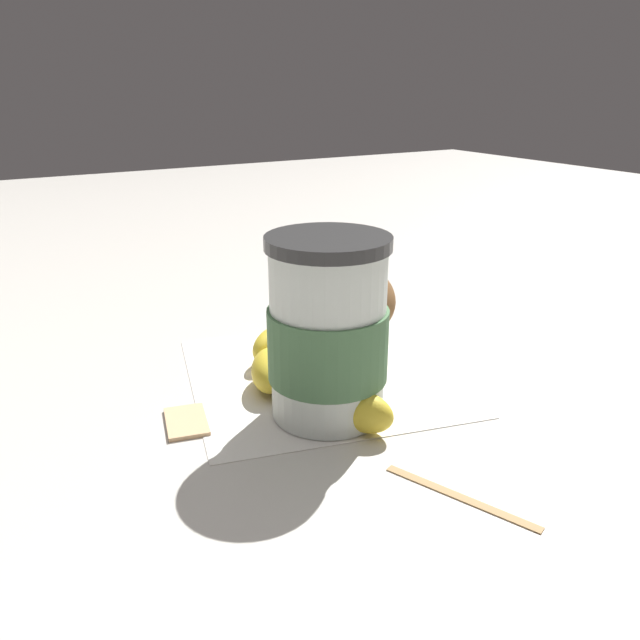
% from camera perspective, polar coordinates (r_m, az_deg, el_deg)
% --- Properties ---
extents(ground_plane, '(3.00, 3.00, 0.00)m').
position_cam_1_polar(ground_plane, '(0.58, 0.00, -5.13)').
color(ground_plane, beige).
extents(paper_napkin, '(0.28, 0.28, 0.00)m').
position_cam_1_polar(paper_napkin, '(0.58, 0.00, -5.06)').
color(paper_napkin, white).
rests_on(paper_napkin, ground_plane).
extents(coffee_cup, '(0.10, 0.10, 0.15)m').
position_cam_1_polar(coffee_cup, '(0.49, 0.72, -1.14)').
color(coffee_cup, silver).
rests_on(coffee_cup, paper_napkin).
extents(muffin, '(0.09, 0.09, 0.10)m').
position_cam_1_polar(muffin, '(0.57, 2.49, 0.66)').
color(muffin, beige).
rests_on(muffin, paper_napkin).
extents(banana, '(0.21, 0.08, 0.03)m').
position_cam_1_polar(banana, '(0.54, -2.24, -5.39)').
color(banana, yellow).
rests_on(banana, paper_napkin).
extents(sugar_packet, '(0.06, 0.04, 0.01)m').
position_cam_1_polar(sugar_packet, '(0.52, -12.13, -8.90)').
color(sugar_packet, '#E0B27F').
rests_on(sugar_packet, ground_plane).
extents(wooden_stirrer, '(0.10, 0.05, 0.00)m').
position_cam_1_polar(wooden_stirrer, '(0.44, 12.69, -15.46)').
color(wooden_stirrer, tan).
rests_on(wooden_stirrer, ground_plane).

